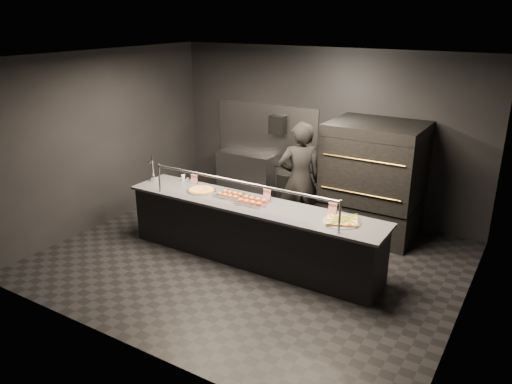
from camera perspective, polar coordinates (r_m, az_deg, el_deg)
room at (r=7.20m, az=-0.49°, el=3.13°), size 6.04×6.00×3.00m
service_counter at (r=7.51m, az=-0.52°, el=-4.55°), size 4.10×0.78×1.37m
pizza_oven at (r=8.48m, az=13.28°, el=1.46°), size 1.50×1.23×1.91m
prep_shelf at (r=10.15m, az=-1.25°, el=1.99°), size 1.20×0.35×0.90m
towel_dispenser at (r=9.57m, az=2.49°, el=7.69°), size 0.30×0.20×0.35m
fire_extinguisher at (r=9.45m, az=5.40°, el=4.40°), size 0.14×0.14×0.51m
beer_tap at (r=8.45m, az=-11.69°, el=2.16°), size 0.12×0.18×0.47m
round_pizza at (r=7.87m, az=-6.26°, el=0.20°), size 0.47×0.47×0.03m
slider_tray_a at (r=7.61m, az=-2.98°, el=-0.32°), size 0.45×0.36×0.07m
slider_tray_b at (r=7.34m, az=-0.43°, el=-1.04°), size 0.54×0.46×0.07m
square_pizza at (r=6.79m, az=9.80°, el=-3.24°), size 0.52×0.52×0.05m
condiment_jar at (r=8.35m, az=-8.16°, el=1.55°), size 0.16×0.06×0.11m
tent_cards at (r=7.53m, az=0.56°, el=-0.11°), size 2.57×0.04×0.15m
trash_bin at (r=9.52m, az=3.63°, el=0.14°), size 0.43×0.43×0.72m
worker at (r=8.20m, az=5.03°, el=1.35°), size 0.85×0.80×1.95m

